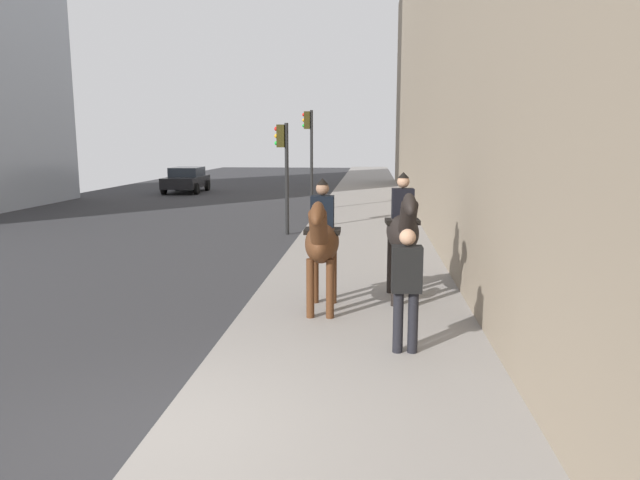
{
  "coord_description": "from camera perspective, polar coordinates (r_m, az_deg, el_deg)",
  "views": [
    {
      "loc": [
        -5.23,
        -2.16,
        2.97
      ],
      "look_at": [
        4.0,
        -1.36,
        1.4
      ],
      "focal_mm": 33.04,
      "sensor_mm": 36.0,
      "label": 1
    }
  ],
  "objects": [
    {
      "name": "mounted_horse_far",
      "position": [
        10.52,
        8.04,
        0.95
      ],
      "size": [
        2.15,
        0.64,
        2.3
      ],
      "rotation": [
        0.0,
        0.0,
        3.2
      ],
      "color": "black",
      "rests_on": "sidewalk_slab"
    },
    {
      "name": "traffic_light_near_curb",
      "position": [
        18.63,
        -3.53,
        7.74
      ],
      "size": [
        0.2,
        0.44,
        3.51
      ],
      "color": "black",
      "rests_on": "ground"
    },
    {
      "name": "sidewalk_slab",
      "position": [
        5.99,
        2.39,
        -19.47
      ],
      "size": [
        120.0,
        3.88,
        0.12
      ],
      "primitive_type": "cube",
      "color": "gray",
      "rests_on": "ground"
    },
    {
      "name": "car_near_lane",
      "position": [
        35.06,
        -12.81,
        5.76
      ],
      "size": [
        4.25,
        2.19,
        1.44
      ],
      "rotation": [
        0.0,
        0.0,
        3.18
      ],
      "color": "black",
      "rests_on": "ground"
    },
    {
      "name": "traffic_light_far_curb",
      "position": [
        24.37,
        -1.03,
        9.18
      ],
      "size": [
        0.2,
        0.44,
        4.18
      ],
      "color": "black",
      "rests_on": "ground"
    },
    {
      "name": "pedestrian_greeting",
      "position": [
        7.96,
        8.38,
        -4.09
      ],
      "size": [
        0.27,
        0.41,
        1.7
      ],
      "rotation": [
        0.0,
        0.0,
        0.03
      ],
      "color": "black",
      "rests_on": "sidewalk_slab"
    },
    {
      "name": "mounted_horse_near",
      "position": [
        9.74,
        0.18,
        -0.0
      ],
      "size": [
        2.15,
        0.6,
        2.23
      ],
      "rotation": [
        0.0,
        0.0,
        3.15
      ],
      "color": "#4C2B16",
      "rests_on": "sidewalk_slab"
    }
  ]
}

